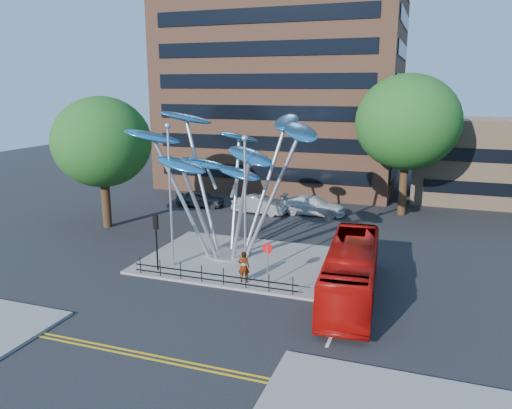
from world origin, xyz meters
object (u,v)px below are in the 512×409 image
at_px(tree_left, 102,142).
at_px(parked_car_mid, 260,205).
at_px(red_bus, 351,271).
at_px(leaf_sculpture, 228,153).
at_px(parked_car_right, 313,205).
at_px(tree_right, 408,122).
at_px(no_entry_sign_island, 268,257).
at_px(pedestrian, 244,267).
at_px(parked_car_left, 200,199).
at_px(street_lamp_left, 170,183).
at_px(street_lamp_right, 245,195).
at_px(traffic_light_island, 156,231).

relative_size(tree_left, parked_car_mid, 2.12).
bearing_deg(red_bus, leaf_sculpture, 151.09).
distance_m(red_bus, parked_car_right, 17.66).
relative_size(tree_right, no_entry_sign_island, 4.94).
relative_size(tree_right, leaf_sculpture, 0.95).
bearing_deg(tree_left, no_entry_sign_island, -25.07).
distance_m(tree_right, no_entry_sign_island, 21.31).
bearing_deg(pedestrian, parked_car_left, -69.64).
bearing_deg(street_lamp_left, leaf_sculpture, 52.60).
bearing_deg(pedestrian, tree_left, -39.95).
relative_size(leaf_sculpture, parked_car_right, 2.24).
distance_m(street_lamp_left, red_bus, 11.78).
bearing_deg(street_lamp_right, red_bus, -2.38).
bearing_deg(red_bus, tree_right, 81.34).
relative_size(traffic_light_island, parked_car_left, 0.76).
xyz_separation_m(parked_car_left, parked_car_right, (10.62, 0.65, 0.06)).
height_order(leaf_sculpture, street_lamp_right, leaf_sculpture).
xyz_separation_m(tree_left, no_entry_sign_island, (16.00, -7.48, -4.98)).
height_order(street_lamp_left, traffic_light_island, street_lamp_left).
xyz_separation_m(tree_right, no_entry_sign_island, (-6.00, -19.48, -6.22)).
distance_m(no_entry_sign_island, parked_car_left, 20.17).
height_order(tree_left, red_bus, tree_left).
distance_m(no_entry_sign_island, parked_car_mid, 16.73).
distance_m(tree_left, red_bus, 22.48).
height_order(tree_left, parked_car_left, tree_left).
xyz_separation_m(tree_left, parked_car_right, (14.64, 9.36, -5.97)).
xyz_separation_m(traffic_light_island, parked_car_right, (5.64, 16.86, -1.79)).
xyz_separation_m(street_lamp_left, parked_car_left, (-5.48, 15.21, -4.59)).
relative_size(leaf_sculpture, traffic_light_island, 3.71).
distance_m(pedestrian, parked_car_right, 16.86).
bearing_deg(tree_right, parked_car_left, -169.64).
bearing_deg(no_entry_sign_island, tree_right, 72.88).
xyz_separation_m(street_lamp_left, street_lamp_right, (5.00, -0.50, -0.26)).
bearing_deg(tree_left, pedestrian, -27.20).
bearing_deg(traffic_light_island, street_lamp_right, 5.19).
bearing_deg(parked_car_left, street_lamp_right, -151.93).
xyz_separation_m(street_lamp_left, parked_car_mid, (0.64, 14.66, -4.55)).
bearing_deg(red_bus, parked_car_mid, 119.67).
relative_size(leaf_sculpture, parked_car_left, 2.83).
distance_m(tree_right, street_lamp_right, 20.64).
height_order(street_lamp_left, pedestrian, street_lamp_left).
xyz_separation_m(tree_right, parked_car_right, (-7.36, -2.64, -7.21)).
relative_size(traffic_light_island, parked_car_mid, 0.70).
bearing_deg(traffic_light_island, leaf_sculpture, 54.96).
bearing_deg(street_lamp_right, street_lamp_left, 174.29).
height_order(pedestrian, parked_car_right, pedestrian).
relative_size(tree_left, pedestrian, 5.69).
bearing_deg(parked_car_mid, no_entry_sign_island, -156.18).
relative_size(tree_left, street_lamp_right, 1.24).
bearing_deg(parked_car_left, traffic_light_island, -168.55).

